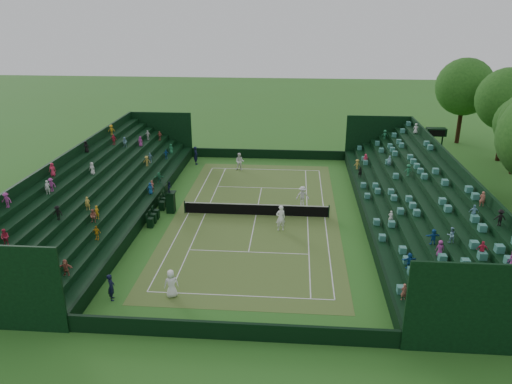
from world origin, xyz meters
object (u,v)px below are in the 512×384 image
(tennis_net, at_px, (256,209))
(player_near_east, at_px, (281,218))
(player_near_west, at_px, (171,284))
(player_far_west, at_px, (240,162))
(umpire_chair, at_px, (170,199))
(player_far_east, at_px, (303,196))

(tennis_net, distance_m, player_near_east, 3.42)
(player_near_west, distance_m, player_far_west, 23.77)
(tennis_net, height_order, player_near_east, player_near_east)
(player_near_west, distance_m, player_near_east, 11.26)
(tennis_net, relative_size, player_near_west, 6.83)
(player_near_west, height_order, player_far_west, player_far_west)
(umpire_chair, distance_m, player_far_east, 10.92)
(umpire_chair, relative_size, player_near_east, 1.31)
(player_far_east, bearing_deg, tennis_net, -154.51)
(player_near_east, bearing_deg, player_far_west, -89.50)
(umpire_chair, relative_size, player_far_west, 1.45)
(player_far_west, bearing_deg, tennis_net, -75.08)
(player_far_west, bearing_deg, player_far_east, -53.03)
(tennis_net, height_order, umpire_chair, umpire_chair)
(tennis_net, relative_size, player_near_east, 5.81)
(umpire_chair, height_order, player_near_east, umpire_chair)
(player_near_east, bearing_deg, umpire_chair, -34.62)
(player_near_west, xyz_separation_m, player_near_east, (5.95, 9.56, 0.15))
(player_near_west, height_order, player_far_east, player_near_west)
(umpire_chair, bearing_deg, player_far_west, 69.07)
(umpire_chair, height_order, player_far_west, umpire_chair)
(umpire_chair, distance_m, player_near_west, 12.69)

